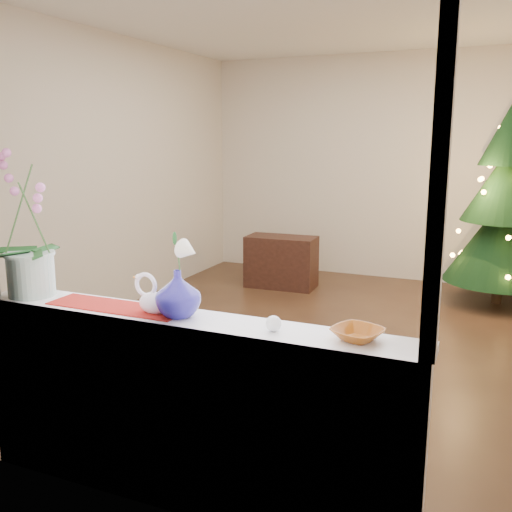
{
  "coord_description": "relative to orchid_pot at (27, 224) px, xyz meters",
  "views": [
    {
      "loc": [
        1.28,
        -4.52,
        1.72
      ],
      "look_at": [
        -0.07,
        -1.4,
        1.01
      ],
      "focal_mm": 40.0,
      "sensor_mm": 36.0,
      "label": 1
    }
  ],
  "objects": [
    {
      "name": "wall_back",
      "position": [
        0.91,
        4.87,
        0.06
      ],
      "size": [
        4.5,
        0.1,
        2.7
      ],
      "primitive_type": "cube",
      "color": "beige",
      "rests_on": "ground"
    },
    {
      "name": "wall_left",
      "position": [
        -1.34,
        2.37,
        0.06
      ],
      "size": [
        0.1,
        5.0,
        2.7
      ],
      "primitive_type": "cube",
      "color": "beige",
      "rests_on": "ground"
    },
    {
      "name": "wall_front",
      "position": [
        0.91,
        -0.13,
        0.06
      ],
      "size": [
        4.5,
        0.1,
        2.7
      ],
      "primitive_type": "cube",
      "color": "beige",
      "rests_on": "ground"
    },
    {
      "name": "lily",
      "position": [
        0.88,
        -0.01,
        -0.03
      ],
      "size": [
        0.14,
        0.08,
        0.19
      ],
      "primitive_type": null,
      "color": "white",
      "rests_on": "blue_vase"
    },
    {
      "name": "window_frame",
      "position": [
        0.91,
        -0.1,
        0.41
      ],
      "size": [
        2.22,
        0.06,
        1.6
      ],
      "primitive_type": null,
      "color": "white",
      "rests_on": "windowsill"
    },
    {
      "name": "side_table",
      "position": [
        -0.1,
        3.9,
        -0.99
      ],
      "size": [
        0.81,
        0.43,
        0.6
      ],
      "primitive_type": "cube",
      "rotation": [
        0.0,
        0.0,
        0.04
      ],
      "color": "black",
      "rests_on": "ground"
    },
    {
      "name": "ground",
      "position": [
        0.91,
        2.37,
        -1.29
      ],
      "size": [
        5.0,
        5.0,
        0.0
      ],
      "primitive_type": "plane",
      "color": "#321E14",
      "rests_on": "ground"
    },
    {
      "name": "blue_vase",
      "position": [
        0.88,
        -0.01,
        -0.25
      ],
      "size": [
        0.26,
        0.26,
        0.25
      ],
      "primitive_type": "imported",
      "rotation": [
        0.0,
        0.0,
        -0.1
      ],
      "color": "navy",
      "rests_on": "windowsill"
    },
    {
      "name": "ceiling",
      "position": [
        0.91,
        2.37,
        1.41
      ],
      "size": [
        5.0,
        5.0,
        0.0
      ],
      "primitive_type": "plane",
      "color": "white",
      "rests_on": "wall_back"
    },
    {
      "name": "runner",
      "position": [
        0.53,
        -0.0,
        -0.37
      ],
      "size": [
        0.7,
        0.2,
        0.01
      ],
      "primitive_type": "cube",
      "color": "maroon",
      "rests_on": "windowsill"
    },
    {
      "name": "windowsill",
      "position": [
        0.91,
        -0.0,
        -0.39
      ],
      "size": [
        2.2,
        0.26,
        0.04
      ],
      "primitive_type": "cube",
      "color": "white",
      "rests_on": "window_apron"
    },
    {
      "name": "swan",
      "position": [
        0.76,
        -0.01,
        -0.28
      ],
      "size": [
        0.22,
        0.13,
        0.18
      ],
      "primitive_type": null,
      "rotation": [
        0.0,
        0.0,
        0.15
      ],
      "color": "white",
      "rests_on": "windowsill"
    },
    {
      "name": "xmas_tree",
      "position": [
        2.23,
        4.19,
        -0.25
      ],
      "size": [
        1.27,
        1.27,
        2.08
      ],
      "primitive_type": null,
      "rotation": [
        0.0,
        0.0,
        -0.13
      ],
      "color": "black",
      "rests_on": "ground"
    },
    {
      "name": "orchid_pot",
      "position": [
        0.0,
        0.0,
        0.0
      ],
      "size": [
        0.27,
        0.27,
        0.75
      ],
      "primitive_type": null,
      "rotation": [
        0.0,
        0.0,
        0.06
      ],
      "color": "white",
      "rests_on": "windowsill"
    },
    {
      "name": "amber_dish",
      "position": [
        1.7,
        0.01,
        -0.35
      ],
      "size": [
        0.22,
        0.22,
        0.04
      ],
      "primitive_type": "imported",
      "rotation": [
        0.0,
        0.0,
        -0.34
      ],
      "color": "#904811",
      "rests_on": "windowsill"
    },
    {
      "name": "window_apron",
      "position": [
        0.91,
        -0.09,
        -0.85
      ],
      "size": [
        2.2,
        0.08,
        0.88
      ],
      "primitive_type": "cube",
      "color": "white",
      "rests_on": "ground"
    },
    {
      "name": "paperweight",
      "position": [
        1.35,
        -0.02,
        -0.34
      ],
      "size": [
        0.09,
        0.09,
        0.07
      ],
      "primitive_type": "sphere",
      "rotation": [
        0.0,
        0.0,
        0.43
      ],
      "color": "white",
      "rests_on": "windowsill"
    }
  ]
}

